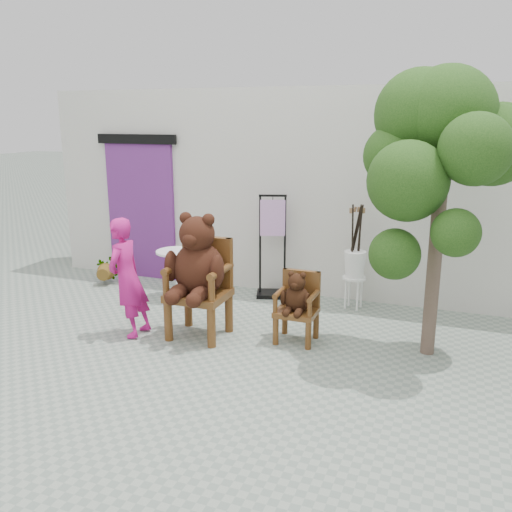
# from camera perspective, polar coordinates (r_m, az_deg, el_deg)

# --- Properties ---
(ground_plane) EXTENTS (60.00, 60.00, 0.00)m
(ground_plane) POSITION_cam_1_polar(r_m,az_deg,el_deg) (5.83, 0.30, -11.84)
(ground_plane) COLOR gray
(ground_plane) RESTS_ON ground
(back_wall) EXTENTS (9.00, 1.00, 3.00)m
(back_wall) POSITION_cam_1_polar(r_m,az_deg,el_deg) (8.28, 7.86, 6.76)
(back_wall) COLOR silver
(back_wall) RESTS_ON ground
(doorway) EXTENTS (1.40, 0.11, 2.33)m
(doorway) POSITION_cam_1_polar(r_m,az_deg,el_deg) (9.01, -12.00, 5.04)
(doorway) COLOR #632672
(doorway) RESTS_ON ground
(chair_big) EXTENTS (0.74, 0.79, 1.51)m
(chair_big) POSITION_cam_1_polar(r_m,az_deg,el_deg) (6.43, -6.10, -1.30)
(chair_big) COLOR #4B2A10
(chair_big) RESTS_ON ground
(chair_small) EXTENTS (0.47, 0.46, 0.86)m
(chair_small) POSITION_cam_1_polar(r_m,az_deg,el_deg) (6.37, 4.36, -4.62)
(chair_small) COLOR #4B2A10
(chair_small) RESTS_ON ground
(person) EXTENTS (0.34, 0.52, 1.43)m
(person) POSITION_cam_1_polar(r_m,az_deg,el_deg) (6.66, -13.37, -2.26)
(person) COLOR #BD1775
(person) RESTS_ON ground
(cafe_table) EXTENTS (0.60, 0.60, 0.70)m
(cafe_table) POSITION_cam_1_polar(r_m,az_deg,el_deg) (7.99, -8.28, -1.28)
(cafe_table) COLOR white
(cafe_table) RESTS_ON ground
(display_stand) EXTENTS (0.53, 0.47, 1.51)m
(display_stand) POSITION_cam_1_polar(r_m,az_deg,el_deg) (7.92, 1.73, -0.20)
(display_stand) COLOR black
(display_stand) RESTS_ON ground
(stool_bucket) EXTENTS (0.32, 0.32, 1.45)m
(stool_bucket) POSITION_cam_1_polar(r_m,az_deg,el_deg) (7.51, 10.36, -0.80)
(stool_bucket) COLOR white
(stool_bucket) RESTS_ON ground
(tree) EXTENTS (1.74, 1.54, 3.12)m
(tree) POSITION_cam_1_polar(r_m,az_deg,el_deg) (6.04, 19.23, 11.22)
(tree) COLOR #4A372C
(tree) RESTS_ON ground
(potted_plant) EXTENTS (0.53, 0.49, 0.48)m
(potted_plant) POSITION_cam_1_polar(r_m,az_deg,el_deg) (8.98, -15.33, -1.25)
(potted_plant) COLOR black
(potted_plant) RESTS_ON ground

